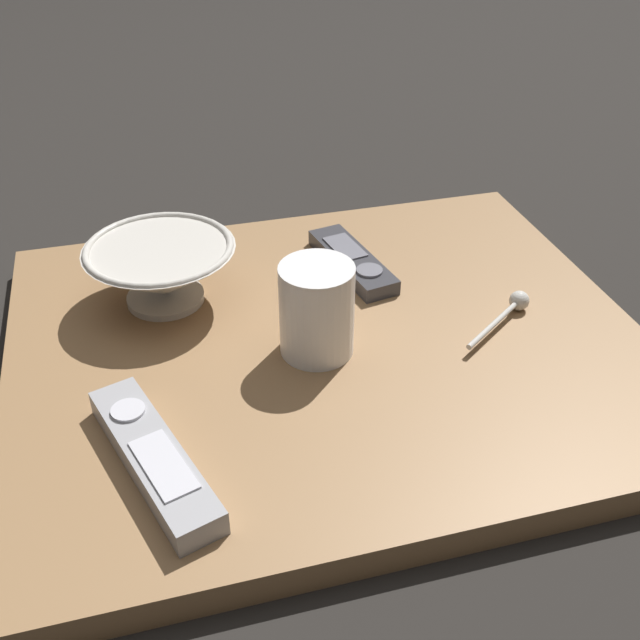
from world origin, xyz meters
The scene contains 7 objects.
ground_plane centered at (0.00, 0.00, 0.00)m, with size 6.00×6.00×0.00m, color black.
table centered at (0.00, 0.00, 0.02)m, with size 0.66×0.55×0.03m.
cereal_bowl centered at (0.16, -0.11, 0.07)m, with size 0.17×0.17×0.07m.
coffee_mug centered at (0.02, 0.02, 0.08)m, with size 0.08×0.08×0.10m.
teaspoon centered at (-0.21, 0.01, 0.04)m, with size 0.10×0.08×0.02m.
tv_remote_near centered at (-0.07, -0.13, 0.04)m, with size 0.07×0.16×0.02m.
tv_remote_far centered at (0.19, 0.14, 0.04)m, with size 0.10×0.20×0.03m.
Camera 1 is at (0.18, 0.62, 0.50)m, focal length 42.07 mm.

